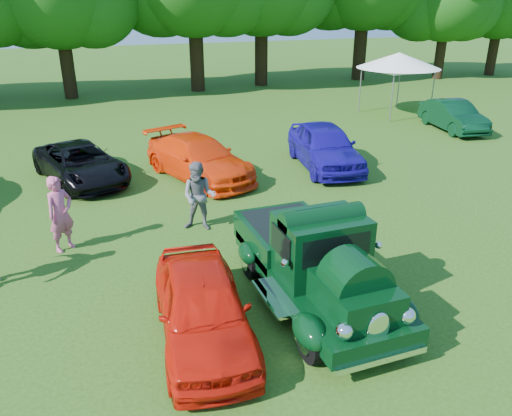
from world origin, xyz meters
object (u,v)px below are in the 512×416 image
object	(u,v)px
back_car_black	(81,163)
back_car_blue	(325,146)
spectator_pink	(61,214)
canopy_tent	(399,61)
hero_pickup	(314,263)
back_car_orange	(199,158)
red_convertible	(203,307)
spectator_grey	(199,196)
back_car_green	(453,116)

from	to	relation	value
back_car_black	back_car_blue	xyz separation A→B (m)	(8.05, -1.45, 0.16)
spectator_pink	canopy_tent	bearing A→B (deg)	-5.26
hero_pickup	spectator_pink	world-z (taller)	hero_pickup
hero_pickup	canopy_tent	distance (m)	18.04
hero_pickup	back_car_orange	bearing A→B (deg)	91.98
back_car_blue	back_car_black	bearing A→B (deg)	179.35
red_convertible	canopy_tent	size ratio (longest dim) A/B	0.85
back_car_blue	spectator_pink	world-z (taller)	spectator_pink
spectator_grey	back_car_green	bearing A→B (deg)	52.71
back_car_green	canopy_tent	xyz separation A→B (m)	(-0.58, 3.65, 2.00)
back_car_black	canopy_tent	size ratio (longest dim) A/B	0.99
back_car_orange	spectator_grey	bearing A→B (deg)	-123.12
hero_pickup	canopy_tent	size ratio (longest dim) A/B	1.09
red_convertible	canopy_tent	world-z (taller)	canopy_tent
back_car_orange	spectator_grey	distance (m)	4.00
red_convertible	back_car_green	bearing A→B (deg)	42.96
back_car_orange	hero_pickup	bearing A→B (deg)	-106.89
canopy_tent	back_car_green	bearing A→B (deg)	-81.03
red_convertible	spectator_pink	distance (m)	4.94
back_car_black	spectator_grey	world-z (taller)	spectator_grey
back_car_blue	spectator_grey	distance (m)	6.40
back_car_orange	canopy_tent	xyz separation A→B (m)	(11.72, 6.00, 1.98)
hero_pickup	back_car_black	bearing A→B (deg)	113.91
back_car_orange	spectator_pink	bearing A→B (deg)	-156.84
back_car_orange	back_car_blue	bearing A→B (deg)	-24.16
back_car_blue	spectator_grey	xyz separation A→B (m)	(-5.38, -3.46, 0.13)
back_car_orange	spectator_pink	size ratio (longest dim) A/B	2.55
spectator_pink	hero_pickup	bearing A→B (deg)	-78.09
back_car_orange	back_car_blue	world-z (taller)	back_car_blue
red_convertible	back_car_blue	world-z (taller)	back_car_blue
back_car_black	back_car_green	xyz separation A→B (m)	(15.95, 1.31, 0.05)
back_car_green	spectator_grey	size ratio (longest dim) A/B	2.21
red_convertible	back_car_orange	size ratio (longest dim) A/B	0.81
back_car_green	spectator_pink	xyz separation A→B (m)	(-16.56, -6.20, 0.26)
back_car_orange	back_car_green	xyz separation A→B (m)	(12.29, 2.35, -0.02)
back_car_black	spectator_grey	bearing A→B (deg)	-78.79
red_convertible	back_car_blue	bearing A→B (deg)	57.06
spectator_pink	spectator_grey	world-z (taller)	spectator_pink
hero_pickup	back_car_blue	bearing A→B (deg)	60.92
hero_pickup	back_car_black	distance (m)	9.70
red_convertible	canopy_tent	xyz separation A→B (m)	(13.78, 14.26, 2.02)
back_car_black	back_car_orange	bearing A→B (deg)	-33.30
red_convertible	hero_pickup	bearing A→B (deg)	17.04
hero_pickup	red_convertible	distance (m)	2.38
canopy_tent	spectator_pink	bearing A→B (deg)	-148.37
back_car_blue	canopy_tent	xyz separation A→B (m)	(7.32, 6.41, 1.89)
back_car_green	spectator_pink	bearing A→B (deg)	-149.76
back_car_orange	back_car_blue	xyz separation A→B (m)	(4.39, -0.41, 0.09)
red_convertible	back_car_orange	xyz separation A→B (m)	(2.06, 8.26, 0.03)
back_car_green	spectator_grey	world-z (taller)	spectator_grey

